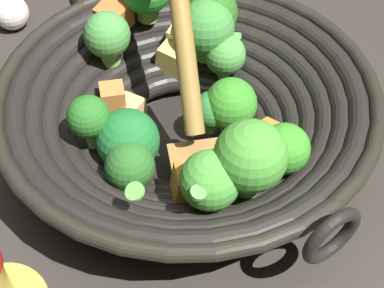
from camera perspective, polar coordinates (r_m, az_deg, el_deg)
ground_plane at (r=0.57m, az=-0.45°, el=-0.09°), size 4.00×4.00×0.00m
wok at (r=0.53m, az=-0.48°, el=4.16°), size 0.39×0.36×0.27m
garlic_bulb at (r=0.74m, az=-17.92°, el=12.62°), size 0.04×0.04×0.04m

